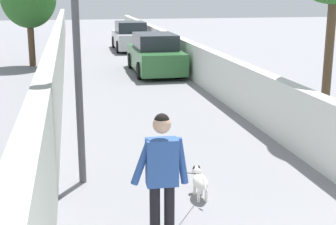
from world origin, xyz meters
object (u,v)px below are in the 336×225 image
person_skateboarder (162,170)px  car_far (131,37)px  lamp_post (75,11)px  dog (200,181)px  car_near (155,55)px

person_skateboarder → car_far: bearing=-6.1°
person_skateboarder → car_far: (21.16, -2.25, -0.35)m
lamp_post → dog: lamp_post is taller
dog → car_near: size_ratio=0.41×
person_skateboarder → car_near: (13.33, -2.25, -0.35)m
person_skateboarder → car_near: size_ratio=0.39×
car_near → dog: bearing=173.4°
person_skateboarder → lamp_post: bearing=20.4°
person_skateboarder → car_far: size_ratio=0.41×
dog → car_far: bearing=-4.0°
lamp_post → car_near: lamp_post is taller
lamp_post → car_far: (18.71, -3.16, -2.13)m
person_skateboarder → car_far: person_skateboarder is taller
dog → car_far: (19.72, -1.38, 0.44)m
lamp_post → person_skateboarder: lamp_post is taller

